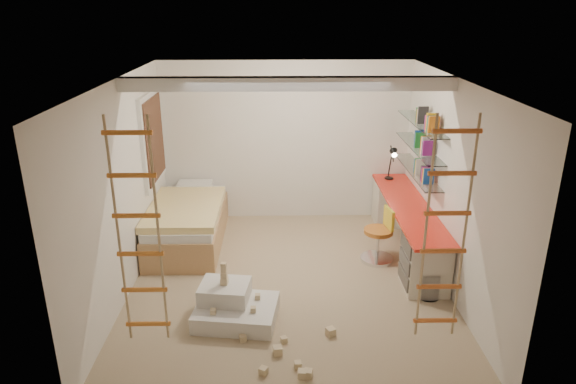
{
  "coord_description": "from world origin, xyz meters",
  "views": [
    {
      "loc": [
        -0.13,
        -5.85,
        3.42
      ],
      "look_at": [
        0.0,
        0.3,
        1.15
      ],
      "focal_mm": 32.0,
      "sensor_mm": 36.0,
      "label": 1
    }
  ],
  "objects_px": {
    "desk": "(406,226)",
    "play_platform": "(233,306)",
    "swivel_chair": "(379,242)",
    "bed": "(188,223)"
  },
  "relations": [
    {
      "from": "desk",
      "to": "play_platform",
      "type": "bearing_deg",
      "value": -145.15
    },
    {
      "from": "swivel_chair",
      "to": "bed",
      "type": "bearing_deg",
      "value": 167.3
    },
    {
      "from": "desk",
      "to": "play_platform",
      "type": "height_order",
      "value": "desk"
    },
    {
      "from": "desk",
      "to": "bed",
      "type": "height_order",
      "value": "desk"
    },
    {
      "from": "bed",
      "to": "swivel_chair",
      "type": "distance_m",
      "value": 2.83
    },
    {
      "from": "swivel_chair",
      "to": "play_platform",
      "type": "bearing_deg",
      "value": -144.25
    },
    {
      "from": "bed",
      "to": "desk",
      "type": "bearing_deg",
      "value": -6.49
    },
    {
      "from": "swivel_chair",
      "to": "desk",
      "type": "bearing_deg",
      "value": 30.61
    },
    {
      "from": "play_platform",
      "to": "swivel_chair",
      "type": "bearing_deg",
      "value": 35.75
    },
    {
      "from": "play_platform",
      "to": "desk",
      "type": "bearing_deg",
      "value": 34.85
    }
  ]
}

